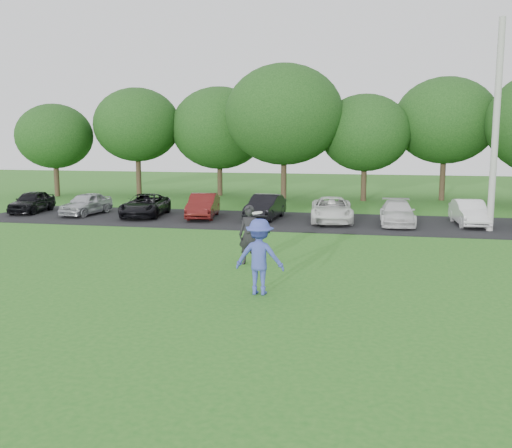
% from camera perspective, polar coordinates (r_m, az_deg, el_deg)
% --- Properties ---
extents(ground, '(100.00, 100.00, 0.00)m').
position_cam_1_polar(ground, '(15.39, -2.70, -6.73)').
color(ground, '#276B1E').
rests_on(ground, ground).
extents(parking_lot, '(32.00, 6.50, 0.03)m').
position_cam_1_polar(parking_lot, '(27.91, 4.02, 0.27)').
color(parking_lot, black).
rests_on(parking_lot, ground).
extents(utility_pole, '(0.28, 0.28, 9.03)m').
position_cam_1_polar(utility_pole, '(26.68, 22.86, 8.94)').
color(utility_pole, '#B0B0AA').
rests_on(utility_pole, ground).
extents(frisbee_player, '(1.30, 0.76, 2.18)m').
position_cam_1_polar(frisbee_player, '(14.90, 0.37, -3.28)').
color(frisbee_player, '#3D4AAD').
rests_on(frisbee_player, ground).
extents(camera_bystander, '(0.75, 0.54, 1.93)m').
position_cam_1_polar(camera_bystander, '(18.36, -0.67, -1.10)').
color(camera_bystander, black).
rests_on(camera_bystander, ground).
extents(parked_cars, '(31.13, 4.79, 1.24)m').
position_cam_1_polar(parked_cars, '(27.88, 5.72, 1.49)').
color(parked_cars, black).
rests_on(parked_cars, parking_lot).
extents(tree_row, '(42.39, 9.85, 8.64)m').
position_cam_1_polar(tree_row, '(37.19, 8.55, 9.86)').
color(tree_row, '#38281C').
rests_on(tree_row, ground).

